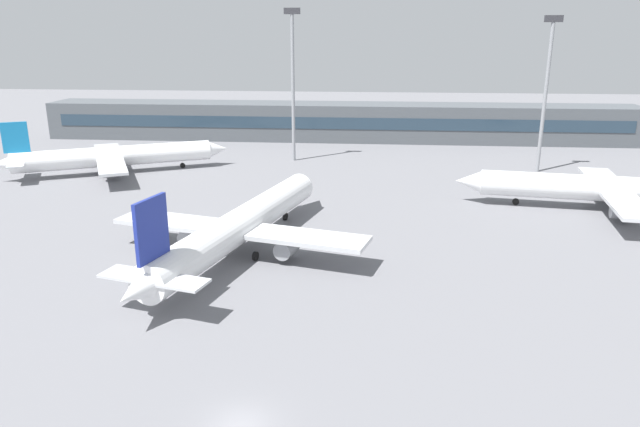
# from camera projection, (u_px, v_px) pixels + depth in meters

# --- Properties ---
(ground_plane) EXTENTS (400.00, 400.00, 0.00)m
(ground_plane) POSITION_uv_depth(u_px,v_px,m) (306.00, 235.00, 78.37)
(ground_plane) COLOR slate
(terminal_building) EXTENTS (146.03, 12.13, 9.00)m
(terminal_building) POSITION_uv_depth(u_px,v_px,m) (338.00, 122.00, 147.31)
(terminal_building) COLOR #4C5156
(terminal_building) RESTS_ON ground_plane
(airplane_near) EXTENTS (32.35, 45.58, 11.45)m
(airplane_near) POSITION_uv_depth(u_px,v_px,m) (243.00, 224.00, 71.56)
(airplane_near) COLOR white
(airplane_near) RESTS_ON ground_plane
(airplane_mid) EXTENTS (44.15, 31.01, 10.93)m
(airplane_mid) POSITION_uv_depth(u_px,v_px,m) (605.00, 189.00, 88.31)
(airplane_mid) COLOR white
(airplane_mid) RESTS_ON ground_plane
(airplane_far) EXTENTS (39.99, 28.93, 10.69)m
(airplane_far) POSITION_uv_depth(u_px,v_px,m) (116.00, 156.00, 111.98)
(airplane_far) COLOR white
(airplane_far) RESTS_ON ground_plane
(floodlight_tower_west) EXTENTS (3.20, 0.80, 28.87)m
(floodlight_tower_west) POSITION_uv_depth(u_px,v_px,m) (546.00, 85.00, 109.42)
(floodlight_tower_west) COLOR gray
(floodlight_tower_west) RESTS_ON ground_plane
(floodlight_tower_east) EXTENTS (3.20, 0.80, 30.55)m
(floodlight_tower_east) POSITION_uv_depth(u_px,v_px,m) (293.00, 76.00, 119.16)
(floodlight_tower_east) COLOR gray
(floodlight_tower_east) RESTS_ON ground_plane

